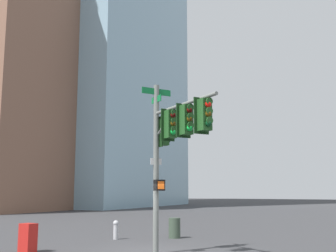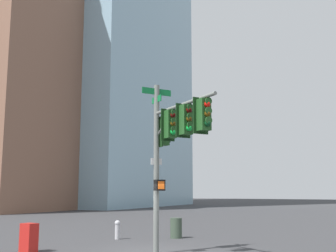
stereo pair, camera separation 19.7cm
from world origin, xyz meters
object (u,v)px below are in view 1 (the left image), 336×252
fire_hydrant (116,229)px  newspaper_box (28,238)px  signal_pole_assembly (173,136)px  litter_bin (175,228)px

fire_hydrant → newspaper_box: bearing=172.1°
signal_pole_assembly → fire_hydrant: signal_pole_assembly is taller
signal_pole_assembly → newspaper_box: bearing=-132.8°
signal_pole_assembly → newspaper_box: signal_pole_assembly is taller
signal_pole_assembly → fire_hydrant: size_ratio=7.18×
litter_bin → newspaper_box: size_ratio=0.90×
fire_hydrant → signal_pole_assembly: bearing=-129.2°
fire_hydrant → litter_bin: litter_bin is taller
signal_pole_assembly → newspaper_box: size_ratio=5.95×
fire_hydrant → litter_bin: 2.81m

